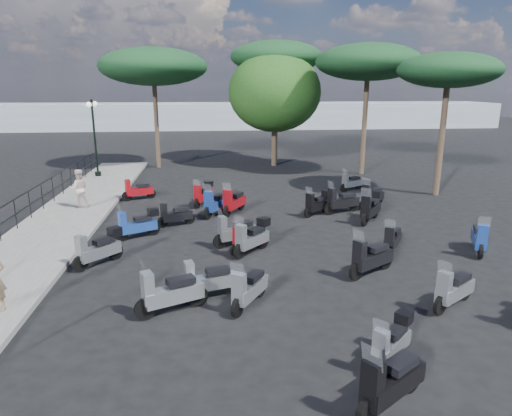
{
  "coord_description": "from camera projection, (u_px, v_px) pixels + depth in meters",
  "views": [
    {
      "loc": [
        -0.66,
        -13.18,
        5.23
      ],
      "look_at": [
        0.79,
        1.63,
        1.2
      ],
      "focal_mm": 32.0,
      "sensor_mm": 36.0,
      "label": 1
    }
  ],
  "objects": [
    {
      "name": "ground",
      "position": [
        236.0,
        260.0,
        14.1
      ],
      "size": [
        120.0,
        120.0,
        0.0
      ],
      "primitive_type": "plane",
      "color": "black",
      "rests_on": "ground"
    },
    {
      "name": "sidewalk",
      "position": [
        50.0,
        233.0,
        16.34
      ],
      "size": [
        3.0,
        30.0,
        0.15
      ],
      "primitive_type": "cube",
      "color": "#63605E",
      "rests_on": "ground"
    },
    {
      "name": "railing",
      "position": [
        7.0,
        214.0,
        15.81
      ],
      "size": [
        0.04,
        26.04,
        1.1
      ],
      "color": "black",
      "rests_on": "sidewalk"
    },
    {
      "name": "lamp_post_2",
      "position": [
        94.0,
        133.0,
        25.66
      ],
      "size": [
        0.38,
        1.27,
        4.3
      ],
      "rotation": [
        0.0,
        0.0,
        -0.08
      ],
      "color": "black",
      "rests_on": "sidewalk"
    },
    {
      "name": "pedestrian_far",
      "position": [
        79.0,
        189.0,
        19.34
      ],
      "size": [
        0.96,
        0.86,
        1.64
      ],
      "primitive_type": "imported",
      "rotation": [
        0.0,
        0.0,
        3.49
      ],
      "color": "beige",
      "rests_on": "sidewalk"
    },
    {
      "name": "scooter_1",
      "position": [
        170.0,
        293.0,
        10.69
      ],
      "size": [
        1.7,
        0.95,
        1.45
      ],
      "rotation": [
        0.0,
        0.0,
        2.0
      ],
      "color": "black",
      "rests_on": "ground"
    },
    {
      "name": "scooter_2",
      "position": [
        99.0,
        249.0,
        13.56
      ],
      "size": [
        1.27,
        1.37,
        1.36
      ],
      "rotation": [
        0.0,
        0.0,
        2.4
      ],
      "color": "black",
      "rests_on": "ground"
    },
    {
      "name": "scooter_3",
      "position": [
        138.0,
        225.0,
        15.97
      ],
      "size": [
        1.51,
        0.96,
        1.31
      ],
      "rotation": [
        0.0,
        0.0,
        2.07
      ],
      "color": "black",
      "rests_on": "ground"
    },
    {
      "name": "scooter_4",
      "position": [
        203.0,
        194.0,
        20.38
      ],
      "size": [
        0.9,
        1.5,
        1.29
      ],
      "rotation": [
        0.0,
        0.0,
        2.68
      ],
      "color": "black",
      "rests_on": "ground"
    },
    {
      "name": "scooter_5",
      "position": [
        138.0,
        191.0,
        21.32
      ],
      "size": [
        1.51,
        0.8,
        1.27
      ],
      "rotation": [
        0.0,
        0.0,
        1.97
      ],
      "color": "black",
      "rests_on": "ground"
    },
    {
      "name": "scooter_7",
      "position": [
        208.0,
        281.0,
        11.49
      ],
      "size": [
        1.62,
        0.69,
        1.31
      ],
      "rotation": [
        0.0,
        0.0,
        1.85
      ],
      "color": "black",
      "rests_on": "ground"
    },
    {
      "name": "scooter_8",
      "position": [
        252.0,
        238.0,
        14.54
      ],
      "size": [
        1.3,
        1.36,
        1.37
      ],
      "rotation": [
        0.0,
        0.0,
        2.38
      ],
      "color": "black",
      "rests_on": "ground"
    },
    {
      "name": "scooter_9",
      "position": [
        175.0,
        215.0,
        17.37
      ],
      "size": [
        1.43,
        0.75,
        1.2
      ],
      "rotation": [
        0.0,
        0.0,
        1.96
      ],
      "color": "black",
      "rests_on": "ground"
    },
    {
      "name": "scooter_10",
      "position": [
        216.0,
        204.0,
        18.75
      ],
      "size": [
        1.09,
        1.59,
        1.44
      ],
      "rotation": [
        0.0,
        0.0,
        2.58
      ],
      "color": "black",
      "rests_on": "ground"
    },
    {
      "name": "scooter_11",
      "position": [
        391.0,
        343.0,
        8.72
      ],
      "size": [
        1.17,
        1.14,
        1.19
      ],
      "rotation": [
        0.0,
        0.0,
        2.34
      ],
      "color": "black",
      "rests_on": "ground"
    },
    {
      "name": "scooter_12",
      "position": [
        249.0,
        289.0,
        11.0
      ],
      "size": [
        1.01,
        1.47,
        1.34
      ],
      "rotation": [
        0.0,
        0.0,
        2.58
      ],
      "color": "black",
      "rests_on": "ground"
    },
    {
      "name": "scooter_13",
      "position": [
        248.0,
        241.0,
        14.57
      ],
      "size": [
        1.26,
        0.96,
        1.19
      ],
      "rotation": [
        0.0,
        0.0,
        2.19
      ],
      "color": "black",
      "rests_on": "ground"
    },
    {
      "name": "scooter_14",
      "position": [
        236.0,
        232.0,
        15.21
      ],
      "size": [
        1.64,
        0.9,
        1.39
      ],
      "rotation": [
        0.0,
        0.0,
        1.99
      ],
      "color": "black",
      "rests_on": "ground"
    },
    {
      "name": "scooter_15",
      "position": [
        318.0,
        204.0,
        18.82
      ],
      "size": [
        1.34,
        1.12,
        1.27
      ],
      "rotation": [
        0.0,
        0.0,
        2.24
      ],
      "color": "black",
      "rests_on": "ground"
    },
    {
      "name": "scooter_16",
      "position": [
        234.0,
        202.0,
        18.98
      ],
      "size": [
        1.06,
        1.64,
        1.45
      ],
      "rotation": [
        0.0,
        0.0,
        2.62
      ],
      "color": "black",
      "rests_on": "ground"
    },
    {
      "name": "scooter_17",
      "position": [
        390.0,
        383.0,
        7.49
      ],
      "size": [
        1.53,
        1.13,
        1.42
      ],
      "rotation": [
        0.0,
        0.0,
        2.18
      ],
      "color": "black",
      "rests_on": "ground"
    },
    {
      "name": "scooter_18",
      "position": [
        453.0,
        290.0,
        10.96
      ],
      "size": [
        1.45,
        1.04,
        1.34
      ],
      "rotation": [
        0.0,
        0.0,
        2.16
      ],
      "color": "black",
      "rests_on": "ground"
    },
    {
      "name": "scooter_19",
      "position": [
        371.0,
        258.0,
        12.86
      ],
      "size": [
        1.59,
        1.08,
        1.44
      ],
      "rotation": [
        0.0,
        0.0,
        2.13
      ],
      "color": "black",
      "rests_on": "ground"
    },
    {
      "name": "scooter_20",
      "position": [
        371.0,
        208.0,
        17.88
      ],
      "size": [
        1.28,
        1.59,
        1.49
      ],
      "rotation": [
        0.0,
        0.0,
        2.49
      ],
      "color": "black",
      "rests_on": "ground"
    },
    {
      "name": "scooter_21",
      "position": [
        342.0,
        202.0,
        19.08
      ],
      "size": [
        1.71,
        0.88,
        1.43
      ],
      "rotation": [
        0.0,
        0.0,
        1.95
      ],
      "color": "black",
      "rests_on": "ground"
    },
    {
      "name": "scooter_23",
      "position": [
        392.0,
        240.0,
        14.58
      ],
      "size": [
        0.99,
        1.34,
        1.25
      ],
      "rotation": [
        0.0,
        0.0,
        2.54
      ],
      "color": "black",
      "rests_on": "ground"
    },
    {
      "name": "scooter_24",
      "position": [
        479.0,
        239.0,
        14.59
      ],
      "size": [
        0.9,
        1.59,
        1.36
      ],
      "rotation": [
        0.0,
        0.0,
        2.71
      ],
      "color": "black",
      "rests_on": "ground"
    },
    {
      "name": "scooter_25",
      "position": [
        372.0,
        197.0,
        19.97
      ],
      "size": [
        1.4,
        1.25,
        1.41
      ],
      "rotation": [
        0.0,
        0.0,
        2.29
      ],
      "color": "black",
      "rests_on": "ground"
    },
    {
      "name": "scooter_26",
      "position": [
        351.0,
        183.0,
        23.14
      ],
      "size": [
        1.37,
        0.87,
        1.21
      ],
      "rotation": [
        0.0,
        0.0,
        2.08
      ],
      "color": "black",
      "rests_on": "ground"
    },
    {
      "name": "broadleaf_tree",
      "position": [
        275.0,
        92.0,
        29.3
      ],
      "size": [
        5.96,
        5.96,
        7.29
      ],
      "color": "#38281E",
      "rests_on": "ground"
    },
    {
      "name": "pine_0",
      "position": [
        276.0,
        57.0,
        30.28
      ],
      "size": [
        6.14,
        6.14,
        8.09
      ],
      "color": "#38281E",
      "rests_on": "ground"
    },
    {
      "name": "pine_1",
      "position": [
        368.0,
        62.0,
        25.98
      ],
      "size": [
        6.04,
        6.04,
        7.54
      ],
      "color": "#38281E",
      "rests_on": "ground"
    },
    {
      "name": "pine_2",
      "position": [
        153.0,
        67.0,
        28.17
      ],
      "size": [
        6.68,
        6.68,
        7.48
      ],
      "color": "#38281E",
      "rests_on": "ground"
    },
    {
      "name": "pine_3",
      "position": [
        449.0,
        71.0,
        20.88
      ],
      "size": [
        4.65,
        4.65,
        6.69
      ],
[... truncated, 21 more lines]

